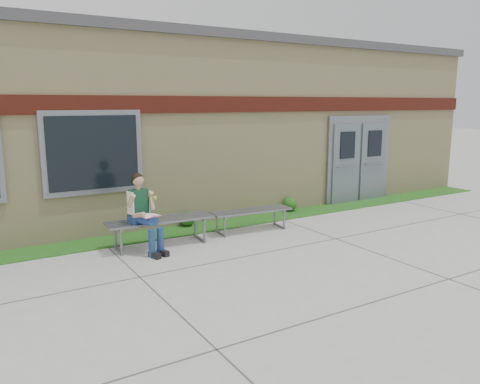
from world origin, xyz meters
TOP-DOWN VIEW (x-y plane):
  - ground at (0.00, 0.00)m, footprint 80.00×80.00m
  - grass_strip at (0.00, 2.60)m, footprint 16.00×0.80m
  - school_building at (-0.00, 5.99)m, footprint 16.20×6.22m
  - bench_left at (-2.11, 1.87)m, footprint 2.01×0.65m
  - bench_right at (-0.11, 1.87)m, footprint 1.75×0.62m
  - girl at (-2.50, 1.66)m, footprint 0.55×0.85m
  - shrub_mid at (-1.12, 2.85)m, footprint 0.32×0.32m
  - shrub_east at (1.64, 2.85)m, footprint 0.34×0.34m

SIDE VIEW (x-z plane):
  - ground at x=0.00m, z-range 0.00..0.00m
  - grass_strip at x=0.00m, z-range 0.00..0.02m
  - shrub_mid at x=-1.12m, z-range 0.02..0.34m
  - shrub_east at x=1.64m, z-range 0.02..0.36m
  - bench_right at x=-0.11m, z-range 0.12..0.57m
  - bench_left at x=-2.11m, z-range 0.14..0.65m
  - girl at x=-2.50m, z-range 0.05..1.47m
  - school_building at x=0.00m, z-range 0.00..4.20m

